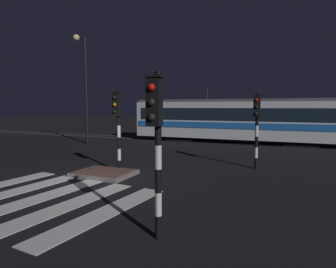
{
  "coord_description": "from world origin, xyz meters",
  "views": [
    {
      "loc": [
        6.8,
        -8.53,
        2.7
      ],
      "look_at": [
        1.33,
        4.31,
        1.4
      ],
      "focal_mm": 31.51,
      "sensor_mm": 36.0,
      "label": 1
    }
  ],
  "objects_px": {
    "traffic_light_corner_near_right": "(156,131)",
    "traffic_light_median_centre": "(117,118)",
    "traffic_light_corner_far_right": "(257,119)",
    "street_lamp_trackside_left": "(84,77)",
    "tram": "(238,119)"
  },
  "relations": [
    {
      "from": "traffic_light_median_centre",
      "to": "tram",
      "type": "relative_size",
      "value": 0.21
    },
    {
      "from": "traffic_light_corner_far_right",
      "to": "traffic_light_corner_near_right",
      "type": "xyz_separation_m",
      "value": [
        -1.03,
        -7.87,
        0.06
      ]
    },
    {
      "from": "traffic_light_corner_near_right",
      "to": "street_lamp_trackside_left",
      "type": "relative_size",
      "value": 0.44
    },
    {
      "from": "traffic_light_corner_near_right",
      "to": "traffic_light_median_centre",
      "type": "xyz_separation_m",
      "value": [
        -4.1,
        4.99,
        -0.0
      ]
    },
    {
      "from": "street_lamp_trackside_left",
      "to": "tram",
      "type": "bearing_deg",
      "value": 26.42
    },
    {
      "from": "traffic_light_corner_near_right",
      "to": "tram",
      "type": "distance_m",
      "value": 17.1
    },
    {
      "from": "traffic_light_median_centre",
      "to": "tram",
      "type": "distance_m",
      "value": 12.38
    },
    {
      "from": "traffic_light_corner_far_right",
      "to": "traffic_light_corner_near_right",
      "type": "relative_size",
      "value": 0.97
    },
    {
      "from": "traffic_light_corner_far_right",
      "to": "tram",
      "type": "height_order",
      "value": "tram"
    },
    {
      "from": "traffic_light_corner_far_right",
      "to": "traffic_light_median_centre",
      "type": "bearing_deg",
      "value": -150.62
    },
    {
      "from": "traffic_light_corner_near_right",
      "to": "traffic_light_median_centre",
      "type": "bearing_deg",
      "value": 129.4
    },
    {
      "from": "traffic_light_corner_far_right",
      "to": "tram",
      "type": "xyz_separation_m",
      "value": [
        -2.36,
        9.17,
        -0.43
      ]
    },
    {
      "from": "tram",
      "to": "traffic_light_corner_far_right",
      "type": "bearing_deg",
      "value": -75.55
    },
    {
      "from": "street_lamp_trackside_left",
      "to": "traffic_light_corner_near_right",
      "type": "bearing_deg",
      "value": -46.5
    },
    {
      "from": "traffic_light_corner_near_right",
      "to": "traffic_light_median_centre",
      "type": "height_order",
      "value": "traffic_light_corner_near_right"
    }
  ]
}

